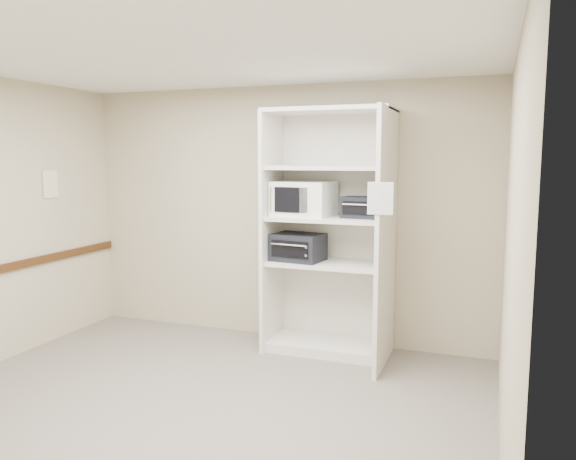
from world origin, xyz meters
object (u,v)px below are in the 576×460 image
(toaster_oven_upper, at_px, (362,207))
(microwave, at_px, (304,199))
(shelving_unit, at_px, (333,241))
(toaster_oven_lower, at_px, (298,247))

(toaster_oven_upper, bearing_deg, microwave, -174.55)
(shelving_unit, relative_size, toaster_oven_lower, 4.97)
(microwave, bearing_deg, toaster_oven_upper, 6.05)
(shelving_unit, distance_m, microwave, 0.51)
(microwave, relative_size, toaster_oven_upper, 1.61)
(shelving_unit, bearing_deg, microwave, 179.50)
(toaster_oven_upper, height_order, toaster_oven_lower, toaster_oven_upper)
(shelving_unit, distance_m, toaster_oven_upper, 0.44)
(shelving_unit, xyz_separation_m, toaster_oven_upper, (0.28, 0.00, 0.34))
(shelving_unit, relative_size, toaster_oven_upper, 6.83)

